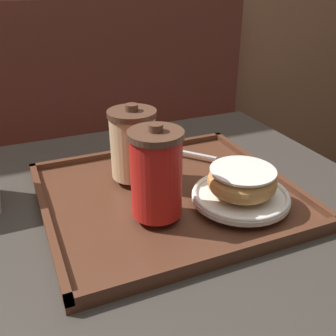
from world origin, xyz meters
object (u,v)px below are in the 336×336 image
at_px(coffee_cup_rear, 133,143).
at_px(donut_chocolate_glazed, 242,181).
at_px(spoon, 167,147).
at_px(coffee_cup_front, 156,173).

distance_m(coffee_cup_rear, donut_chocolate_glazed, 0.21).
bearing_deg(coffee_cup_rear, spoon, 39.43).
xyz_separation_m(coffee_cup_front, spoon, (0.11, 0.22, -0.07)).
bearing_deg(coffee_cup_rear, coffee_cup_front, -93.64).
bearing_deg(coffee_cup_front, spoon, 63.27).
relative_size(donut_chocolate_glazed, spoon, 0.90).
height_order(coffee_cup_rear, spoon, coffee_cup_rear).
relative_size(coffee_cup_front, coffee_cup_rear, 1.08).
height_order(coffee_cup_front, coffee_cup_rear, coffee_cup_front).
bearing_deg(donut_chocolate_glazed, coffee_cup_rear, 131.23).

